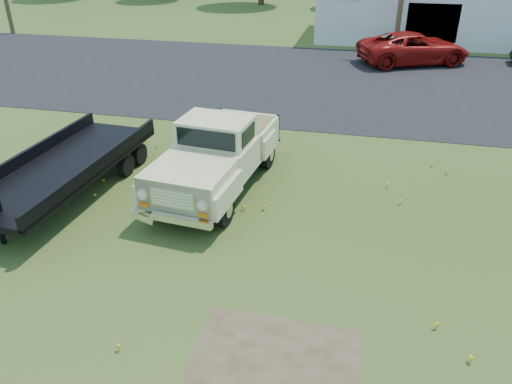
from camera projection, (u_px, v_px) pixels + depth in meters
ground at (237, 251)px, 11.82m from camera, size 140.00×140.00×0.00m
asphalt_lot at (314, 80)px, 24.68m from camera, size 90.00×14.00×0.02m
dirt_patch_a at (276, 356)px, 8.95m from camera, size 3.00×2.00×0.01m
dirt_patch_b at (203, 178)px, 15.21m from camera, size 2.20×1.60×0.01m
commercial_building at (429, 5)px, 32.80m from camera, size 14.20×8.20×4.15m
vintage_pickup_truck at (217, 154)px, 14.14m from camera, size 2.92×6.14×2.15m
flatbed_trailer at (63, 163)px, 13.91m from camera, size 2.77×7.18×1.92m
red_pickup at (414, 48)px, 27.12m from camera, size 6.58×4.94×1.66m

